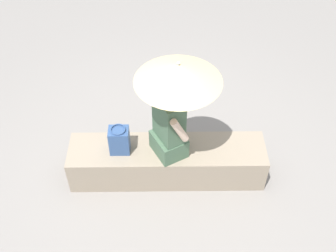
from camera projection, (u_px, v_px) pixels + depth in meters
name	position (u px, v px, depth m)	size (l,w,h in m)	color
ground_plane	(167.00, 174.00, 4.59)	(14.00, 14.00, 0.00)	gray
stone_bench	(167.00, 161.00, 4.44)	(2.06, 0.48, 0.41)	gray
person_seated	(169.00, 124.00, 4.00)	(0.41, 0.51, 0.90)	#47664C
parasol	(178.00, 73.00, 3.56)	(0.79, 0.79, 1.13)	#B7B7BC
handbag_black	(119.00, 140.00, 4.18)	(0.20, 0.16, 0.31)	#335184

